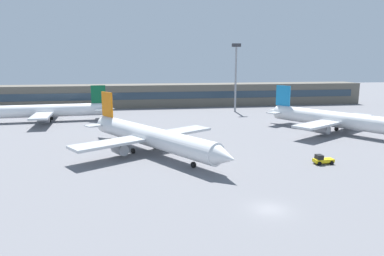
% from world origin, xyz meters
% --- Properties ---
extents(ground_plane, '(400.00, 400.00, 0.00)m').
position_xyz_m(ground_plane, '(0.00, 40.00, 0.00)').
color(ground_plane, slate).
extents(terminal_building, '(159.70, 12.13, 9.00)m').
position_xyz_m(terminal_building, '(0.00, 105.24, 4.50)').
color(terminal_building, '#5B564C').
rests_on(terminal_building, ground_plane).
extents(airplane_near, '(29.38, 40.23, 11.23)m').
position_xyz_m(airplane_near, '(-13.39, 29.86, 3.43)').
color(airplane_near, silver).
rests_on(airplane_near, ground_plane).
extents(airplane_mid, '(30.01, 41.16, 11.39)m').
position_xyz_m(airplane_mid, '(35.55, 41.81, 3.47)').
color(airplane_mid, white).
rests_on(airplane_mid, ground_plane).
extents(airplane_far, '(44.00, 30.75, 10.87)m').
position_xyz_m(airplane_far, '(-44.52, 73.33, 3.31)').
color(airplane_far, white).
rests_on(airplane_far, ground_plane).
extents(baggage_tug_yellow, '(3.63, 1.88, 1.75)m').
position_xyz_m(baggage_tug_yellow, '(16.85, 17.31, 0.80)').
color(baggage_tug_yellow, yellow).
rests_on(baggage_tug_yellow, ground_plane).
extents(floodlight_tower_west, '(3.20, 0.80, 24.52)m').
position_xyz_m(floodlight_tower_west, '(20.15, 85.08, 14.26)').
color(floodlight_tower_west, gray).
rests_on(floodlight_tower_west, ground_plane).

